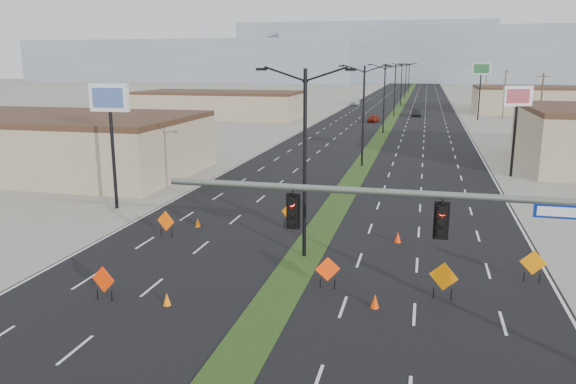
% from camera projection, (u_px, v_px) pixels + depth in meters
% --- Properties ---
extents(ground, '(600.00, 600.00, 0.00)m').
position_uv_depth(ground, '(231.00, 371.00, 19.15)').
color(ground, gray).
rests_on(ground, ground).
extents(road_surface, '(25.00, 400.00, 0.02)m').
position_uv_depth(road_surface, '(395.00, 114.00, 113.81)').
color(road_surface, black).
rests_on(road_surface, ground).
extents(median_strip, '(2.00, 400.00, 0.04)m').
position_uv_depth(median_strip, '(395.00, 114.00, 113.81)').
color(median_strip, '#224117').
rests_on(median_strip, ground).
extents(building_sw_far, '(30.00, 14.00, 4.50)m').
position_uv_depth(building_sw_far, '(220.00, 106.00, 106.49)').
color(building_sw_far, tan).
rests_on(building_sw_far, ground).
extents(mesa_west, '(180.00, 50.00, 22.00)m').
position_uv_depth(mesa_west, '(193.00, 61.00, 309.39)').
color(mesa_west, gray).
rests_on(mesa_west, ground).
extents(mesa_center, '(220.00, 50.00, 28.00)m').
position_uv_depth(mesa_center, '(496.00, 55.00, 290.74)').
color(mesa_center, gray).
rests_on(mesa_center, ground).
extents(mesa_backdrop, '(140.00, 50.00, 32.00)m').
position_uv_depth(mesa_backdrop, '(365.00, 52.00, 325.37)').
color(mesa_backdrop, gray).
rests_on(mesa_backdrop, ground).
extents(signal_mast, '(16.30, 0.60, 8.00)m').
position_uv_depth(signal_mast, '(500.00, 238.00, 17.99)').
color(signal_mast, slate).
rests_on(signal_mast, ground).
extents(streetlight_0, '(5.15, 0.24, 10.02)m').
position_uv_depth(streetlight_0, '(305.00, 158.00, 29.29)').
color(streetlight_0, black).
rests_on(streetlight_0, ground).
extents(streetlight_1, '(5.15, 0.24, 10.02)m').
position_uv_depth(streetlight_1, '(363.00, 113.00, 55.80)').
color(streetlight_1, black).
rests_on(streetlight_1, ground).
extents(streetlight_2, '(5.15, 0.24, 10.02)m').
position_uv_depth(streetlight_2, '(384.00, 96.00, 82.30)').
color(streetlight_2, black).
rests_on(streetlight_2, ground).
extents(streetlight_3, '(5.15, 0.24, 10.02)m').
position_uv_depth(streetlight_3, '(395.00, 88.00, 108.80)').
color(streetlight_3, black).
rests_on(streetlight_3, ground).
extents(streetlight_4, '(5.15, 0.24, 10.02)m').
position_uv_depth(streetlight_4, '(401.00, 83.00, 135.31)').
color(streetlight_4, black).
rests_on(streetlight_4, ground).
extents(streetlight_5, '(5.15, 0.24, 10.02)m').
position_uv_depth(streetlight_5, '(406.00, 80.00, 161.81)').
color(streetlight_5, black).
rests_on(streetlight_5, ground).
extents(streetlight_6, '(5.15, 0.24, 10.02)m').
position_uv_depth(streetlight_6, '(409.00, 77.00, 188.31)').
color(streetlight_6, black).
rests_on(streetlight_6, ground).
extents(utility_pole_1, '(1.60, 0.20, 9.00)m').
position_uv_depth(utility_pole_1, '(540.00, 108.00, 70.28)').
color(utility_pole_1, '#4C3823').
rests_on(utility_pole_1, ground).
extents(utility_pole_2, '(1.60, 0.20, 9.00)m').
position_uv_depth(utility_pole_2, '(504.00, 94.00, 103.41)').
color(utility_pole_2, '#4C3823').
rests_on(utility_pole_2, ground).
extents(utility_pole_3, '(1.60, 0.20, 9.00)m').
position_uv_depth(utility_pole_3, '(486.00, 86.00, 136.54)').
color(utility_pole_3, '#4C3823').
rests_on(utility_pole_3, ground).
extents(car_left, '(2.04, 3.97, 1.30)m').
position_uv_depth(car_left, '(373.00, 118.00, 99.09)').
color(car_left, maroon).
rests_on(car_left, ground).
extents(car_mid, '(1.87, 4.71, 1.52)m').
position_uv_depth(car_mid, '(416.00, 112.00, 109.93)').
color(car_mid, black).
rests_on(car_mid, ground).
extents(car_far, '(2.57, 5.71, 1.62)m').
position_uv_depth(car_far, '(355.00, 101.00, 140.10)').
color(car_far, silver).
rests_on(car_far, ground).
extents(construction_sign_0, '(1.19, 0.23, 1.60)m').
position_uv_depth(construction_sign_0, '(103.00, 281.00, 24.62)').
color(construction_sign_0, '#F43505').
rests_on(construction_sign_0, ground).
extents(construction_sign_1, '(1.20, 0.29, 1.62)m').
position_uv_depth(construction_sign_1, '(166.00, 222.00, 33.63)').
color(construction_sign_1, '#FF5805').
rests_on(construction_sign_1, ground).
extents(construction_sign_2, '(1.19, 0.41, 1.65)m').
position_uv_depth(construction_sign_2, '(290.00, 213.00, 35.55)').
color(construction_sign_2, orange).
rests_on(construction_sign_2, ground).
extents(construction_sign_3, '(1.11, 0.46, 1.56)m').
position_uv_depth(construction_sign_3, '(328.00, 270.00, 25.93)').
color(construction_sign_3, '#FF3A05').
rests_on(construction_sign_3, ground).
extents(construction_sign_4, '(1.24, 0.49, 1.75)m').
position_uv_depth(construction_sign_4, '(444.00, 278.00, 24.71)').
color(construction_sign_4, orange).
rests_on(construction_sign_4, ground).
extents(construction_sign_5, '(1.21, 0.17, 1.62)m').
position_uv_depth(construction_sign_5, '(533.00, 264.00, 26.66)').
color(construction_sign_5, orange).
rests_on(construction_sign_5, ground).
extents(cone_0, '(0.37, 0.37, 0.58)m').
position_uv_depth(cone_0, '(167.00, 299.00, 24.26)').
color(cone_0, orange).
rests_on(cone_0, ground).
extents(cone_1, '(0.51, 0.51, 0.65)m').
position_uv_depth(cone_1, '(375.00, 301.00, 23.99)').
color(cone_1, '#D83E04').
rests_on(cone_1, ground).
extents(cone_2, '(0.46, 0.46, 0.66)m').
position_uv_depth(cone_2, '(398.00, 237.00, 32.74)').
color(cone_2, '#FF3205').
rests_on(cone_2, ground).
extents(cone_3, '(0.47, 0.47, 0.59)m').
position_uv_depth(cone_3, '(198.00, 223.00, 35.87)').
color(cone_3, '#FA6805').
rests_on(cone_3, ground).
extents(pole_sign_west, '(2.90, 0.42, 8.88)m').
position_uv_depth(pole_sign_west, '(110.00, 108.00, 38.95)').
color(pole_sign_west, black).
rests_on(pole_sign_west, ground).
extents(pole_sign_east_near, '(2.64, 1.30, 8.25)m').
position_uv_depth(pole_sign_east_near, '(517.00, 104.00, 50.45)').
color(pole_sign_east_near, black).
rests_on(pole_sign_east_near, ground).
extents(pole_sign_east_far, '(3.28, 1.50, 10.33)m').
position_uv_depth(pole_sign_east_far, '(481.00, 73.00, 100.77)').
color(pole_sign_east_far, black).
rests_on(pole_sign_east_far, ground).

